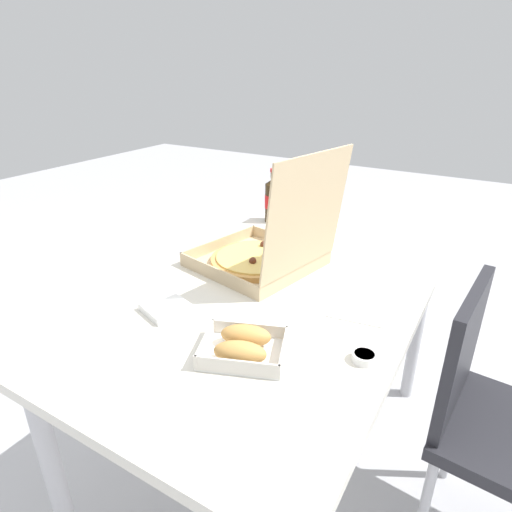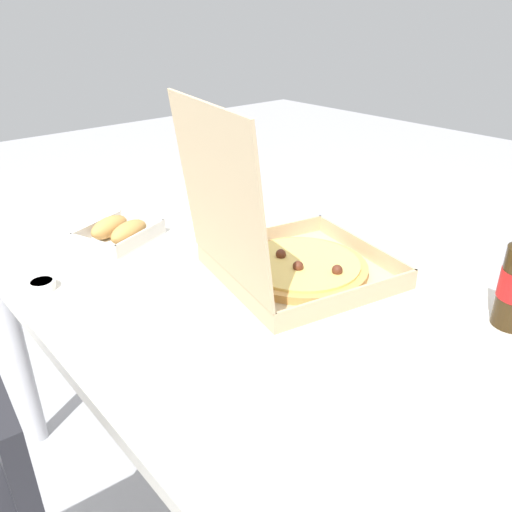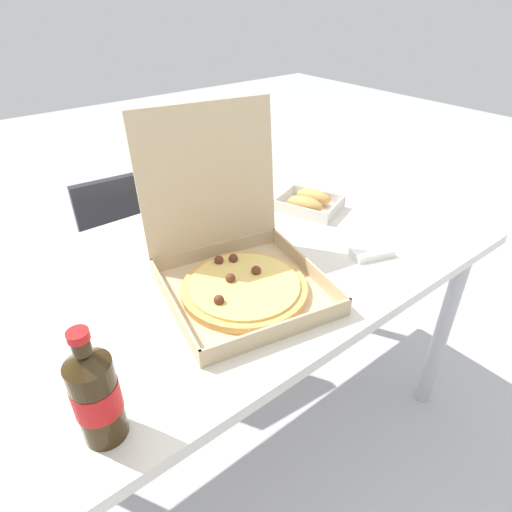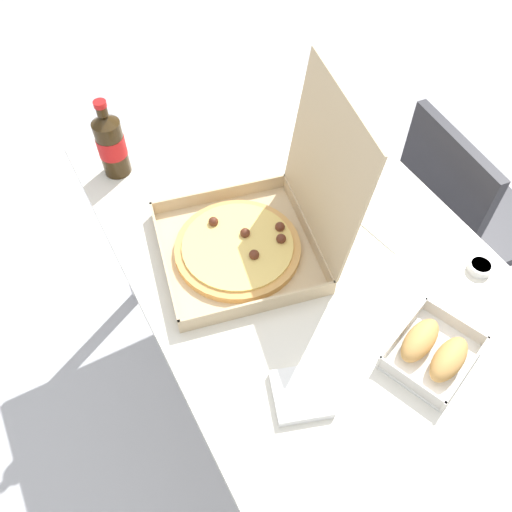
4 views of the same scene
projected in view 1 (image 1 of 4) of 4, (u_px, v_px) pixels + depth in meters
ground_plane at (276, 461)px, 1.61m from camera, size 10.00×10.00×0.00m
dining_table at (279, 309)px, 1.34m from camera, size 1.37×0.80×0.74m
chair at (498, 416)px, 1.17m from camera, size 0.44×0.44×0.83m
pizza_box_open at (265, 252)px, 1.40m from camera, size 0.43×0.47×0.40m
bread_side_box at (243, 346)px, 0.99m from camera, size 0.21×0.23×0.06m
cola_bottle at (274, 200)px, 1.80m from camera, size 0.07×0.07×0.22m
paper_menu at (361, 303)px, 1.21m from camera, size 0.23×0.18×0.00m
napkin_pile at (166, 308)px, 1.17m from camera, size 0.14×0.14×0.02m
dipping_sauce_cup at (364, 357)px, 0.97m from camera, size 0.06×0.06×0.02m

